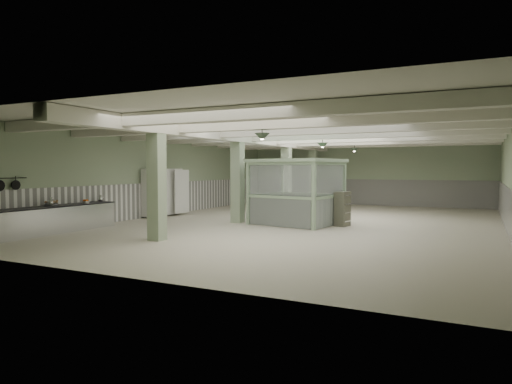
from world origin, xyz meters
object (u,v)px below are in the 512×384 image
at_px(walkin_cooler, 163,193).
at_px(guard_booth, 296,180).
at_px(prep_counter, 56,219).
at_px(filing_cabinet, 342,209).

distance_m(walkin_cooler, guard_booth, 6.44).
bearing_deg(prep_counter, filing_cabinet, 36.54).
distance_m(guard_booth, filing_cabinet, 2.07).
relative_size(walkin_cooler, guard_booth, 0.64).
xyz_separation_m(prep_counter, guard_booth, (6.32, 5.81, 1.25)).
bearing_deg(prep_counter, walkin_cooler, 90.82).
relative_size(prep_counter, guard_booth, 1.31).
relative_size(prep_counter, walkin_cooler, 2.05).
distance_m(prep_counter, walkin_cooler, 5.87).
height_order(prep_counter, guard_booth, guard_booth).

